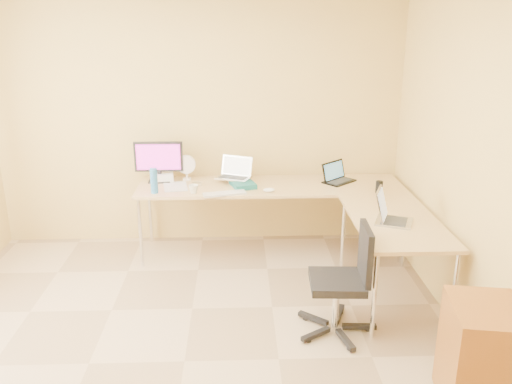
{
  "coord_description": "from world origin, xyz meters",
  "views": [
    {
      "loc": [
        0.39,
        -3.2,
        2.31
      ],
      "look_at": [
        0.55,
        1.1,
        0.9
      ],
      "focal_mm": 37.09,
      "sensor_mm": 36.0,
      "label": 1
    }
  ],
  "objects_px": {
    "keyboard": "(224,194)",
    "office_chair": "(337,272)",
    "desk_return": "(392,259)",
    "cabinet": "(481,359)",
    "desk_fan": "(187,168)",
    "desk_main": "(270,219)",
    "monitor": "(159,162)",
    "laptop_center": "(234,168)",
    "laptop_return": "(395,210)",
    "mug": "(194,189)",
    "water_bottle": "(154,181)",
    "laptop_black": "(339,172)"
  },
  "relations": [
    {
      "from": "keyboard",
      "to": "office_chair",
      "type": "bearing_deg",
      "value": -67.72
    },
    {
      "from": "desk_return",
      "to": "cabinet",
      "type": "bearing_deg",
      "value": -83.83
    },
    {
      "from": "keyboard",
      "to": "desk_fan",
      "type": "bearing_deg",
      "value": 114.92
    },
    {
      "from": "cabinet",
      "to": "desk_main",
      "type": "bearing_deg",
      "value": 124.52
    },
    {
      "from": "office_chair",
      "to": "desk_main",
      "type": "bearing_deg",
      "value": 108.49
    },
    {
      "from": "monitor",
      "to": "laptop_center",
      "type": "relative_size",
      "value": 1.49
    },
    {
      "from": "laptop_return",
      "to": "desk_return",
      "type": "bearing_deg",
      "value": -1.15
    },
    {
      "from": "mug",
      "to": "water_bottle",
      "type": "height_order",
      "value": "water_bottle"
    },
    {
      "from": "office_chair",
      "to": "mug",
      "type": "bearing_deg",
      "value": 136.15
    },
    {
      "from": "water_bottle",
      "to": "laptop_center",
      "type": "bearing_deg",
      "value": 21.6
    },
    {
      "from": "desk_main",
      "to": "laptop_black",
      "type": "distance_m",
      "value": 0.85
    },
    {
      "from": "laptop_center",
      "to": "office_chair",
      "type": "relative_size",
      "value": 0.37
    },
    {
      "from": "monitor",
      "to": "desk_fan",
      "type": "distance_m",
      "value": 0.29
    },
    {
      "from": "keyboard",
      "to": "office_chair",
      "type": "height_order",
      "value": "office_chair"
    },
    {
      "from": "laptop_center",
      "to": "mug",
      "type": "distance_m",
      "value": 0.51
    },
    {
      "from": "desk_main",
      "to": "keyboard",
      "type": "distance_m",
      "value": 0.66
    },
    {
      "from": "monitor",
      "to": "office_chair",
      "type": "bearing_deg",
      "value": -46.96
    },
    {
      "from": "laptop_black",
      "to": "laptop_return",
      "type": "xyz_separation_m",
      "value": [
        0.24,
        -1.14,
        0.01
      ]
    },
    {
      "from": "monitor",
      "to": "desk_fan",
      "type": "relative_size",
      "value": 1.99
    },
    {
      "from": "laptop_black",
      "to": "laptop_return",
      "type": "bearing_deg",
      "value": -120.22
    },
    {
      "from": "mug",
      "to": "office_chair",
      "type": "height_order",
      "value": "office_chair"
    },
    {
      "from": "desk_return",
      "to": "monitor",
      "type": "height_order",
      "value": "monitor"
    },
    {
      "from": "laptop_black",
      "to": "water_bottle",
      "type": "bearing_deg",
      "value": 146.94
    },
    {
      "from": "desk_main",
      "to": "laptop_return",
      "type": "height_order",
      "value": "laptop_return"
    },
    {
      "from": "laptop_black",
      "to": "laptop_center",
      "type": "bearing_deg",
      "value": 137.37
    },
    {
      "from": "desk_return",
      "to": "desk_fan",
      "type": "height_order",
      "value": "desk_fan"
    },
    {
      "from": "desk_main",
      "to": "desk_fan",
      "type": "relative_size",
      "value": 10.81
    },
    {
      "from": "desk_return",
      "to": "cabinet",
      "type": "relative_size",
      "value": 1.85
    },
    {
      "from": "monitor",
      "to": "water_bottle",
      "type": "height_order",
      "value": "monitor"
    },
    {
      "from": "monitor",
      "to": "laptop_center",
      "type": "xyz_separation_m",
      "value": [
        0.76,
        -0.08,
        -0.06
      ]
    },
    {
      "from": "monitor",
      "to": "mug",
      "type": "xyz_separation_m",
      "value": [
        0.37,
        -0.4,
        -0.17
      ]
    },
    {
      "from": "monitor",
      "to": "cabinet",
      "type": "height_order",
      "value": "monitor"
    },
    {
      "from": "desk_main",
      "to": "monitor",
      "type": "relative_size",
      "value": 5.43
    },
    {
      "from": "cabinet",
      "to": "desk_return",
      "type": "bearing_deg",
      "value": 105.46
    },
    {
      "from": "laptop_center",
      "to": "water_bottle",
      "type": "xyz_separation_m",
      "value": [
        -0.76,
        -0.3,
        -0.03
      ]
    },
    {
      "from": "laptop_black",
      "to": "cabinet",
      "type": "xyz_separation_m",
      "value": [
        0.42,
        -2.45,
        -0.47
      ]
    },
    {
      "from": "laptop_black",
      "to": "keyboard",
      "type": "relative_size",
      "value": 0.8
    },
    {
      "from": "laptop_black",
      "to": "office_chair",
      "type": "bearing_deg",
      "value": -142.66
    },
    {
      "from": "mug",
      "to": "monitor",
      "type": "bearing_deg",
      "value": 132.78
    },
    {
      "from": "office_chair",
      "to": "cabinet",
      "type": "bearing_deg",
      "value": -48.11
    },
    {
      "from": "desk_main",
      "to": "laptop_center",
      "type": "relative_size",
      "value": 8.09
    },
    {
      "from": "monitor",
      "to": "keyboard",
      "type": "distance_m",
      "value": 0.83
    },
    {
      "from": "mug",
      "to": "water_bottle",
      "type": "distance_m",
      "value": 0.38
    },
    {
      "from": "laptop_center",
      "to": "mug",
      "type": "height_order",
      "value": "laptop_center"
    },
    {
      "from": "keyboard",
      "to": "monitor",
      "type": "bearing_deg",
      "value": 132.27
    },
    {
      "from": "mug",
      "to": "water_bottle",
      "type": "bearing_deg",
      "value": 176.2
    },
    {
      "from": "keyboard",
      "to": "laptop_return",
      "type": "height_order",
      "value": "laptop_return"
    },
    {
      "from": "water_bottle",
      "to": "desk_fan",
      "type": "xyz_separation_m",
      "value": [
        0.27,
        0.42,
        0.0
      ]
    },
    {
      "from": "desk_main",
      "to": "monitor",
      "type": "xyz_separation_m",
      "value": [
        -1.13,
        0.16,
        0.57
      ]
    },
    {
      "from": "office_chair",
      "to": "cabinet",
      "type": "distance_m",
      "value": 1.15
    }
  ]
}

